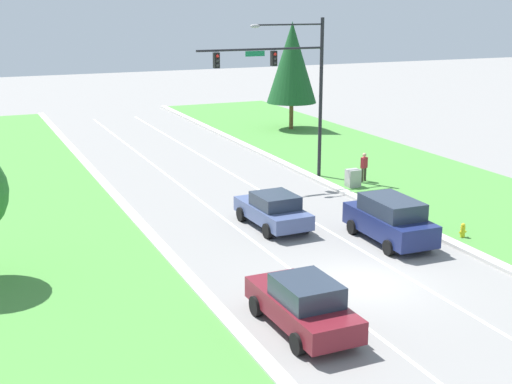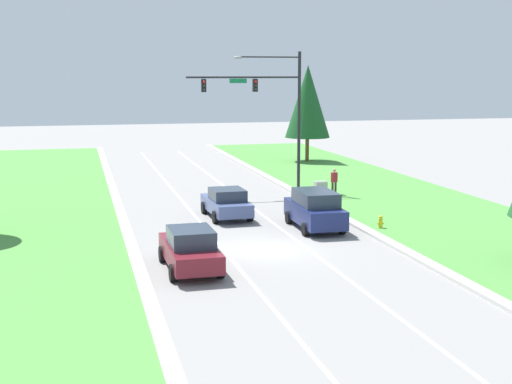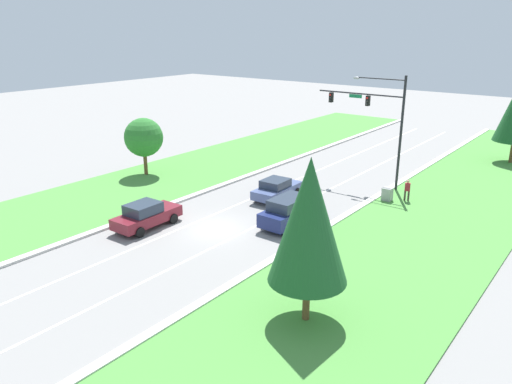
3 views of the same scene
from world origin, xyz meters
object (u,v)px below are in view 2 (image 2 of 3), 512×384
object	(u,v)px
burgundy_sedan	(190,249)
fire_hydrant	(381,223)
navy_suv	(315,209)
pedestrian	(334,180)
traffic_signal_mast	(270,101)
utility_cabinet	(321,190)
slate_blue_sedan	(227,203)
conifer_far_right_tree	(308,101)

from	to	relation	value
burgundy_sedan	fire_hydrant	size ratio (longest dim) A/B	6.68
navy_suv	pedestrian	bearing A→B (deg)	65.33
traffic_signal_mast	utility_cabinet	size ratio (longest dim) A/B	8.62
fire_hydrant	slate_blue_sedan	bearing A→B (deg)	145.27
conifer_far_right_tree	fire_hydrant	bearing A→B (deg)	-100.52
utility_cabinet	pedestrian	world-z (taller)	pedestrian
utility_cabinet	slate_blue_sedan	bearing A→B (deg)	-146.43
pedestrian	slate_blue_sedan	bearing A→B (deg)	11.32
conifer_far_right_tree	pedestrian	bearing A→B (deg)	-102.45
slate_blue_sedan	conifer_far_right_tree	distance (m)	25.37
utility_cabinet	navy_suv	bearing A→B (deg)	-111.00
conifer_far_right_tree	traffic_signal_mast	bearing A→B (deg)	-116.65
pedestrian	conifer_far_right_tree	distance (m)	17.65
traffic_signal_mast	fire_hydrant	bearing A→B (deg)	-78.94
slate_blue_sedan	burgundy_sedan	bearing A→B (deg)	-111.76
utility_cabinet	pedestrian	size ratio (longest dim) A/B	0.61
slate_blue_sedan	navy_suv	distance (m)	5.24
burgundy_sedan	slate_blue_sedan	bearing A→B (deg)	69.28
fire_hydrant	conifer_far_right_tree	size ratio (longest dim) A/B	0.08
slate_blue_sedan	utility_cabinet	size ratio (longest dim) A/B	4.29
navy_suv	fire_hydrant	distance (m)	3.29
pedestrian	traffic_signal_mast	bearing A→B (deg)	-52.30
traffic_signal_mast	pedestrian	bearing A→B (deg)	-29.90
pedestrian	conifer_far_right_tree	world-z (taller)	conifer_far_right_tree
burgundy_sedan	navy_suv	bearing A→B (deg)	38.81
slate_blue_sedan	conifer_far_right_tree	world-z (taller)	conifer_far_right_tree
utility_cabinet	conifer_far_right_tree	size ratio (longest dim) A/B	0.12
traffic_signal_mast	burgundy_sedan	world-z (taller)	traffic_signal_mast
navy_suv	pedestrian	world-z (taller)	navy_suv
burgundy_sedan	slate_blue_sedan	distance (m)	10.30
utility_cabinet	fire_hydrant	size ratio (longest dim) A/B	1.48
burgundy_sedan	navy_suv	xyz separation A→B (m)	(7.11, 5.95, 0.14)
slate_blue_sedan	pedestrian	size ratio (longest dim) A/B	2.64
navy_suv	utility_cabinet	xyz separation A→B (m)	(3.18, 8.29, -0.46)
navy_suv	pedestrian	distance (m)	10.10
utility_cabinet	conifer_far_right_tree	bearing A→B (deg)	74.46
burgundy_sedan	fire_hydrant	distance (m)	11.39
traffic_signal_mast	fire_hydrant	xyz separation A→B (m)	(2.37, -12.13, -5.53)
slate_blue_sedan	utility_cabinet	distance (m)	8.21
fire_hydrant	conifer_far_right_tree	bearing A→B (deg)	79.48
traffic_signal_mast	navy_suv	size ratio (longest dim) A/B	1.91
traffic_signal_mast	utility_cabinet	bearing A→B (deg)	-49.77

